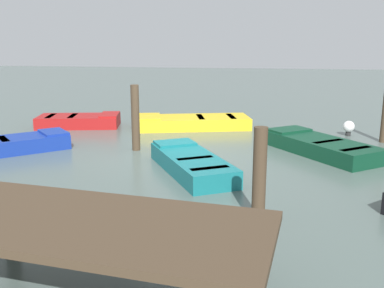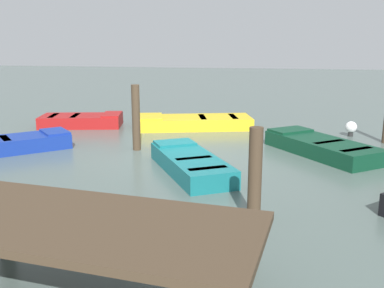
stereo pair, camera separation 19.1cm
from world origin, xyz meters
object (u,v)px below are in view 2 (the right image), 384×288
mooring_piling_far_right (255,177)px  dock_segment (83,229)px  rowboat_red (82,120)px  marker_buoy (351,127)px  rowboat_yellow (193,122)px  rowboat_dark_green (321,146)px  mooring_piling_mid_right (136,118)px  rowboat_teal (190,163)px  rowboat_blue (15,143)px

mooring_piling_far_right → dock_segment: bearing=53.3°
rowboat_red → marker_buoy: (-9.11, -0.12, 0.07)m
rowboat_yellow → rowboat_red: (3.92, 0.44, 0.00)m
rowboat_yellow → rowboat_red: 3.95m
rowboat_yellow → rowboat_dark_green: bearing=128.6°
dock_segment → mooring_piling_far_right: mooring_piling_far_right is taller
mooring_piling_mid_right → marker_buoy: (-6.11, -3.04, -0.62)m
mooring_piling_far_right → rowboat_red: bearing=-48.8°
rowboat_red → rowboat_teal: same height
marker_buoy → mooring_piling_mid_right: bearing=26.5°
rowboat_teal → mooring_piling_mid_right: bearing=15.7°
rowboat_red → mooring_piling_mid_right: (-3.00, 2.93, 0.69)m
dock_segment → rowboat_dark_green: (-3.30, -7.45, -0.61)m
rowboat_blue → mooring_piling_mid_right: 3.40m
dock_segment → mooring_piling_mid_right: bearing=-70.4°
rowboat_blue → rowboat_dark_green: 8.31m
rowboat_red → mooring_piling_far_right: (-6.50, 7.42, 0.60)m
mooring_piling_mid_right → rowboat_red: bearing=-44.3°
mooring_piling_mid_right → rowboat_dark_green: bearing=-174.2°
rowboat_teal → mooring_piling_mid_right: mooring_piling_mid_right is taller
mooring_piling_mid_right → rowboat_yellow: bearing=-105.3°
rowboat_yellow → rowboat_teal: 5.25m
marker_buoy → rowboat_yellow: bearing=-3.6°
mooring_piling_far_right → rowboat_yellow: bearing=-71.9°
rowboat_dark_green → rowboat_teal: bearing=88.2°
dock_segment → rowboat_teal: bearing=-86.2°
dock_segment → rowboat_yellow: 10.36m
rowboat_red → marker_buoy: 9.11m
rowboat_yellow → mooring_piling_mid_right: (0.92, 3.37, 0.69)m
rowboat_dark_green → mooring_piling_far_right: (1.48, 5.00, 0.60)m
rowboat_yellow → rowboat_teal: bearing=84.4°
marker_buoy → mooring_piling_far_right: bearing=70.9°
dock_segment → mooring_piling_mid_right: 7.14m
rowboat_red → marker_buoy: size_ratio=6.28×
rowboat_blue → marker_buoy: (-9.34, -3.85, 0.07)m
rowboat_blue → marker_buoy: bearing=-21.4°
dock_segment → marker_buoy: (-4.43, -9.99, -0.54)m
rowboat_teal → mooring_piling_mid_right: (1.88, -1.79, 0.69)m
rowboat_red → mooring_piling_far_right: mooring_piling_far_right is taller
dock_segment → rowboat_dark_green: 8.17m
dock_segment → mooring_piling_mid_right: (1.68, -6.94, 0.08)m
dock_segment → mooring_piling_mid_right: size_ratio=2.38×
rowboat_red → mooring_piling_mid_right: mooring_piling_mid_right is taller
rowboat_red → rowboat_teal: 6.78m
mooring_piling_far_right → rowboat_teal: bearing=-59.1°
rowboat_dark_green → mooring_piling_far_right: 5.25m
mooring_piling_mid_right → marker_buoy: 6.85m
rowboat_teal → marker_buoy: (-4.23, -4.83, 0.07)m
rowboat_blue → mooring_piling_far_right: (-6.73, 3.69, 0.60)m
dock_segment → rowboat_yellow: bearing=-79.8°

